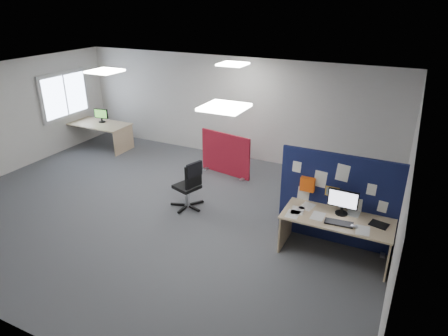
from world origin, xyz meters
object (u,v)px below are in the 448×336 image
at_px(monitor_main, 343,201).
at_px(second_desk, 100,129).
at_px(office_chair, 190,182).
at_px(navy_divider, 337,200).
at_px(main_desk, 337,226).
at_px(red_divider, 225,154).
at_px(monitor_second, 101,115).

height_order(monitor_main, second_desk, monitor_main).
bearing_deg(office_chair, navy_divider, 19.98).
bearing_deg(office_chair, second_desk, 172.26).
distance_m(main_desk, red_divider, 3.85).
height_order(navy_divider, red_divider, navy_divider).
bearing_deg(second_desk, office_chair, -25.89).
xyz_separation_m(navy_divider, monitor_main, (0.14, -0.25, 0.13)).
bearing_deg(second_desk, monitor_second, 90.01).
xyz_separation_m(main_desk, red_divider, (-3.16, 2.21, -0.04)).
bearing_deg(monitor_main, second_desk, 164.66).
height_order(red_divider, second_desk, red_divider).
bearing_deg(second_desk, navy_divider, -15.35).
xyz_separation_m(monitor_second, office_chair, (4.23, -2.15, -0.34)).
bearing_deg(second_desk, red_divider, -1.90).
height_order(main_desk, monitor_second, monitor_second).
bearing_deg(main_desk, red_divider, 145.08).
xyz_separation_m(monitor_main, red_divider, (-3.18, 2.08, -0.46)).
bearing_deg(red_divider, monitor_main, -22.83).
relative_size(red_divider, monitor_second, 3.27).
height_order(main_desk, office_chair, office_chair).
bearing_deg(main_desk, navy_divider, 106.97).
relative_size(main_desk, office_chair, 1.69).
bearing_deg(main_desk, office_chair, 174.58).
relative_size(monitor_main, office_chair, 0.47).
relative_size(monitor_main, second_desk, 0.28).
bearing_deg(office_chair, monitor_main, 15.20).
bearing_deg(navy_divider, main_desk, -73.03).
relative_size(monitor_main, monitor_second, 1.18).
distance_m(second_desk, monitor_second, 0.40).
height_order(monitor_main, red_divider, monitor_main).
height_order(monitor_main, monitor_second, monitor_main).
distance_m(red_divider, office_chair, 1.92).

